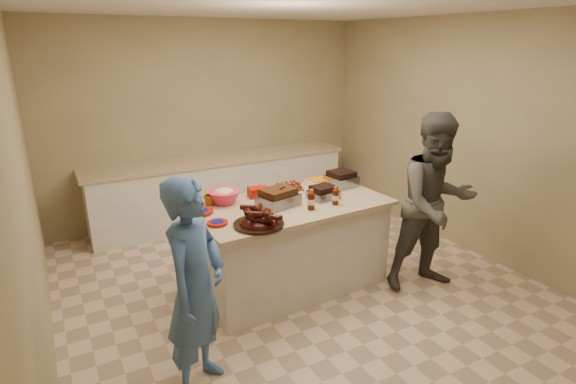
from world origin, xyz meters
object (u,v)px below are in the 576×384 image
mustard_bottle (260,203)px  guest_gray (426,284)px  coleslaw_bowl (224,203)px  guest_blue (203,382)px  bbq_bottle_b (335,205)px  plastic_cup (209,205)px  bbq_bottle_a (311,209)px  island (290,285)px  roasting_pan (341,186)px  rib_platter (259,225)px

mustard_bottle → guest_gray: size_ratio=0.07×
coleslaw_bowl → mustard_bottle: size_ratio=2.70×
guest_blue → bbq_bottle_b: bearing=-22.5°
bbq_bottle_b → guest_gray: bbq_bottle_b is taller
bbq_bottle_b → plastic_cup: size_ratio=1.72×
bbq_bottle_a → plastic_cup: size_ratio=1.87×
mustard_bottle → guest_gray: bearing=-28.3°
island → guest_blue: island is taller
roasting_pan → mustard_bottle: 1.01m
bbq_bottle_b → rib_platter: bearing=-172.6°
coleslaw_bowl → mustard_bottle: bearing=-28.4°
bbq_bottle_b → guest_gray: size_ratio=0.10×
roasting_pan → plastic_cup: roasting_pan is taller
mustard_bottle → island: bearing=-30.1°
plastic_cup → roasting_pan: bearing=-4.4°
rib_platter → mustard_bottle: (0.26, 0.50, 0.00)m
guest_blue → plastic_cup: bearing=21.4°
bbq_bottle_b → mustard_bottle: (-0.61, 0.39, 0.00)m
bbq_bottle_a → mustard_bottle: bbq_bottle_a is taller
rib_platter → mustard_bottle: rib_platter is taller
roasting_pan → coleslaw_bowl: (-1.32, 0.09, 0.00)m
roasting_pan → rib_platter: bearing=-162.0°
island → guest_blue: 1.55m
guest_blue → roasting_pan: bearing=-15.6°
roasting_pan → guest_blue: 2.47m
mustard_bottle → guest_blue: mustard_bottle is taller
island → bbq_bottle_b: bearing=-36.7°
coleslaw_bowl → roasting_pan: bearing=-4.0°
plastic_cup → bbq_bottle_b: bearing=-28.4°
plastic_cup → bbq_bottle_a: bearing=-36.1°
mustard_bottle → plastic_cup: bearing=157.8°
bbq_bottle_a → mustard_bottle: bearing=130.7°
bbq_bottle_b → guest_blue: 1.96m
island → bbq_bottle_a: bbq_bottle_a is taller
guest_gray → bbq_bottle_a: bearing=172.3°
guest_blue → island: bearing=-9.0°
rib_platter → coleslaw_bowl: size_ratio=1.38×
rib_platter → guest_gray: bearing=-9.9°
rib_platter → coleslaw_bowl: (-0.05, 0.67, 0.00)m
guest_gray → rib_platter: bearing=-177.9°
island → coleslaw_bowl: coleslaw_bowl is taller
roasting_pan → guest_gray: bearing=-67.1°
rib_platter → guest_gray: (1.76, -0.31, -0.90)m
mustard_bottle → guest_gray: mustard_bottle is taller
plastic_cup → guest_blue: (-0.55, -1.24, -0.90)m
plastic_cup → guest_blue: size_ratio=0.07×
roasting_pan → plastic_cup: (-1.46, 0.11, 0.00)m
island → coleslaw_bowl: size_ratio=6.03×
guest_gray → island: bearing=164.1°
coleslaw_bowl → guest_gray: bearing=-28.3°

